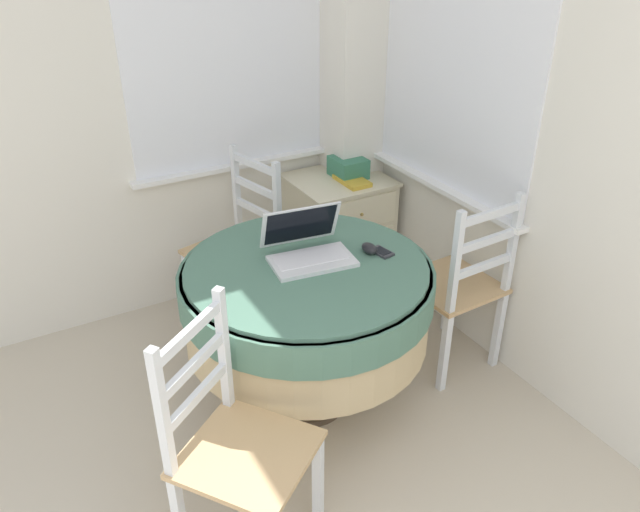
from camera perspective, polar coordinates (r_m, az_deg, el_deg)
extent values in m
cube|color=white|center=(3.39, -8.71, 19.82)|extent=(1.10, 0.01, 1.42)
cube|color=white|center=(3.55, -7.66, 8.20)|extent=(1.18, 0.07, 0.02)
cube|color=white|center=(3.11, 12.56, 18.67)|extent=(0.01, 1.10, 1.42)
cube|color=white|center=(3.30, 10.83, 6.27)|extent=(0.07, 1.18, 0.02)
cube|color=white|center=(3.62, 3.05, 17.21)|extent=(0.28, 0.28, 2.55)
cylinder|color=#4C3D2D|center=(3.00, -1.10, -12.84)|extent=(0.36, 0.36, 0.03)
cylinder|color=#4C3D2D|center=(2.78, -1.17, -7.33)|extent=(0.11, 0.11, 0.69)
cylinder|color=tan|center=(2.68, -1.21, -4.36)|extent=(1.04, 1.04, 0.34)
cylinder|color=#4C7560|center=(2.62, -1.23, -2.55)|extent=(1.07, 1.07, 0.14)
cylinder|color=#4C7560|center=(2.58, -1.25, -1.02)|extent=(1.01, 1.01, 0.02)
cube|color=silver|center=(2.59, -0.70, -0.48)|extent=(0.37, 0.25, 0.02)
cube|color=silver|center=(2.59, -0.83, -0.13)|extent=(0.32, 0.16, 0.00)
cube|color=silver|center=(2.65, -1.82, 2.87)|extent=(0.35, 0.13, 0.19)
cube|color=black|center=(2.65, -1.78, 2.86)|extent=(0.32, 0.11, 0.17)
ellipsoid|color=black|center=(2.66, 4.53, 0.70)|extent=(0.06, 0.09, 0.04)
cube|color=#2D2D33|center=(2.68, 5.66, 0.36)|extent=(0.08, 0.11, 0.01)
cube|color=black|center=(2.67, 5.66, 0.47)|extent=(0.06, 0.08, 0.00)
cube|color=tan|center=(3.32, -8.06, 0.35)|extent=(0.49, 0.49, 0.02)
cube|color=silver|center=(3.48, -11.87, -2.87)|extent=(0.04, 0.04, 0.43)
cube|color=silver|center=(3.22, -8.51, -5.31)|extent=(0.04, 0.04, 0.43)
cube|color=silver|center=(3.64, -7.17, -0.86)|extent=(0.04, 0.04, 0.43)
cube|color=silver|center=(3.40, -3.64, -3.02)|extent=(0.04, 0.04, 0.43)
cube|color=silver|center=(3.42, -7.66, 6.13)|extent=(0.04, 0.04, 0.49)
cube|color=silver|center=(3.17, -3.91, 4.37)|extent=(0.04, 0.04, 0.49)
cube|color=silver|center=(3.22, -6.03, 8.33)|extent=(0.10, 0.34, 0.04)
cube|color=silver|center=(3.27, -5.91, 6.24)|extent=(0.10, 0.34, 0.04)
cube|color=silver|center=(3.32, -5.80, 4.20)|extent=(0.10, 0.34, 0.04)
cube|color=tan|center=(3.07, 11.92, -2.53)|extent=(0.42, 0.42, 0.02)
cube|color=silver|center=(3.40, 11.67, -3.59)|extent=(0.04, 0.04, 0.43)
cube|color=silver|center=(3.21, 7.06, -5.44)|extent=(0.04, 0.04, 0.43)
cube|color=silver|center=(3.21, 15.96, -6.46)|extent=(0.04, 0.04, 0.43)
cube|color=silver|center=(2.99, 11.32, -8.67)|extent=(0.04, 0.04, 0.43)
cube|color=silver|center=(2.96, 17.22, 1.15)|extent=(0.03, 0.03, 0.49)
cube|color=silver|center=(2.73, 12.29, -0.65)|extent=(0.03, 0.03, 0.49)
cube|color=silver|center=(2.76, 15.34, 3.69)|extent=(0.35, 0.04, 0.04)
cube|color=silver|center=(2.82, 15.00, 1.34)|extent=(0.35, 0.04, 0.04)
cube|color=silver|center=(2.88, 14.68, -0.92)|extent=(0.35, 0.04, 0.04)
cube|color=tan|center=(2.19, -6.63, -17.53)|extent=(0.56, 0.57, 0.02)
cube|color=silver|center=(2.40, -0.18, -19.81)|extent=(0.05, 0.05, 0.43)
cube|color=silver|center=(2.52, -7.93, -17.13)|extent=(0.05, 0.05, 0.43)
cube|color=silver|center=(1.99, -14.24, -13.88)|extent=(0.04, 0.04, 0.49)
cube|color=silver|center=(2.20, -8.79, -8.41)|extent=(0.04, 0.04, 0.49)
cube|color=silver|center=(1.97, -11.88, -6.86)|extent=(0.29, 0.22, 0.04)
cube|color=silver|center=(2.05, -11.51, -9.76)|extent=(0.29, 0.22, 0.04)
cube|color=silver|center=(2.13, -11.17, -12.44)|extent=(0.29, 0.22, 0.04)
cube|color=beige|center=(3.75, 1.70, 2.23)|extent=(0.52, 0.47, 0.65)
cube|color=beige|center=(3.61, 1.77, 6.96)|extent=(0.54, 0.49, 0.02)
cube|color=beige|center=(3.47, 3.78, 3.86)|extent=(0.46, 0.01, 0.18)
sphere|color=olive|center=(3.47, 3.85, 3.81)|extent=(0.02, 0.02, 0.02)
cube|color=beige|center=(3.57, 3.67, 0.72)|extent=(0.46, 0.01, 0.18)
sphere|color=olive|center=(3.57, 3.74, 0.66)|extent=(0.02, 0.02, 0.02)
cube|color=beige|center=(3.68, 3.56, -2.24)|extent=(0.46, 0.01, 0.18)
sphere|color=olive|center=(3.67, 3.63, -2.30)|extent=(0.02, 0.02, 0.02)
cube|color=#387A5B|center=(3.62, 2.60, 8.12)|extent=(0.17, 0.20, 0.11)
cube|color=gold|center=(3.55, 2.95, 6.90)|extent=(0.13, 0.23, 0.02)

